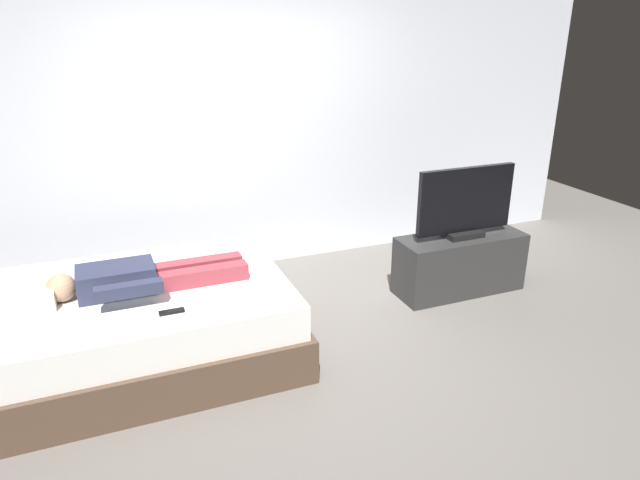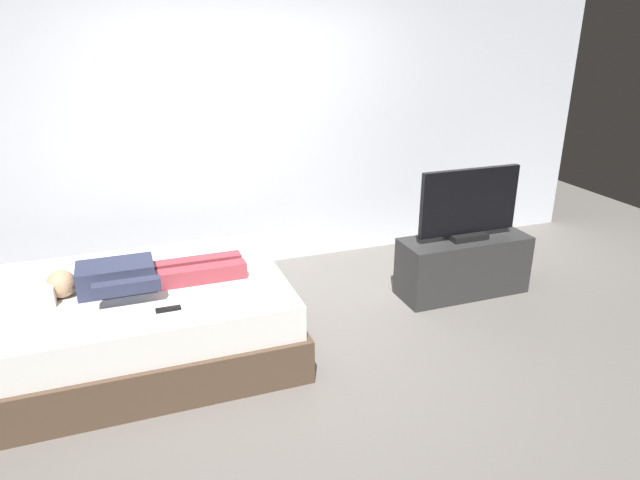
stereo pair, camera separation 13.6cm
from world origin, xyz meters
TOP-DOWN VIEW (x-y plane):
  - ground_plane at (0.00, 0.00)m, footprint 10.00×10.00m
  - back_wall at (0.40, 1.76)m, footprint 6.40×0.10m
  - bed at (-1.06, 0.40)m, footprint 2.05×1.44m
  - pillow at (-1.77, 0.40)m, footprint 0.48×0.34m
  - person at (-1.03, 0.37)m, footprint 1.26×0.46m
  - remote at (-0.88, -0.03)m, footprint 0.15×0.04m
  - tv_stand at (1.58, 0.50)m, footprint 1.10×0.40m
  - tv at (1.58, 0.50)m, footprint 0.88×0.20m

SIDE VIEW (x-z plane):
  - ground_plane at x=0.00m, z-range 0.00..0.00m
  - tv_stand at x=1.58m, z-range 0.00..0.50m
  - bed at x=-1.06m, z-range -0.01..0.53m
  - remote at x=-0.88m, z-range 0.54..0.56m
  - pillow at x=-1.77m, z-range 0.54..0.66m
  - person at x=-1.03m, z-range 0.53..0.71m
  - tv at x=1.58m, z-range 0.49..1.08m
  - back_wall at x=0.40m, z-range 0.00..2.80m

